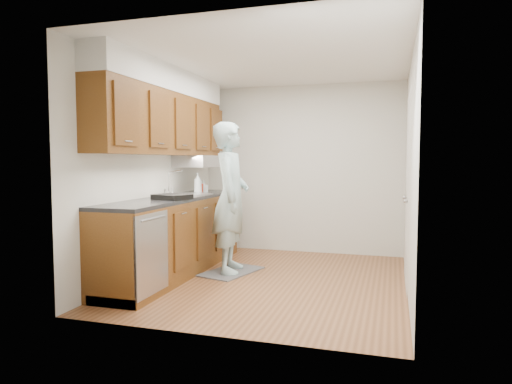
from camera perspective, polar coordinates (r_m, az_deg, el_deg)
floor at (r=5.37m, az=1.83°, el=-10.96°), size 3.50×3.50×0.00m
ceiling at (r=5.30m, az=1.89°, el=16.13°), size 3.50×3.50×0.00m
wall_left at (r=5.76m, az=-12.73°, el=2.55°), size 0.02×3.50×2.50m
wall_right at (r=5.01m, az=18.67°, el=2.24°), size 0.02×3.50×2.50m
wall_back at (r=6.89m, az=5.62°, el=2.85°), size 3.00×0.02×2.50m
counter at (r=5.68m, az=-9.98°, el=-5.13°), size 0.64×2.80×1.30m
upper_cabinets at (r=5.74m, az=-11.13°, el=9.56°), size 0.47×2.80×1.21m
closet_door at (r=5.32m, az=18.39°, el=-0.09°), size 0.02×1.22×2.05m
floor_mat at (r=5.74m, az=-3.12°, el=-9.90°), size 0.69×0.92×0.02m
person at (r=5.58m, az=-3.16°, el=0.59°), size 0.63×0.82×2.08m
soap_bottle_a at (r=6.09m, az=-7.28°, el=1.08°), size 0.12×0.12×0.28m
soap_bottle_b at (r=6.25m, az=-6.51°, el=0.65°), size 0.10×0.10×0.17m
soap_bottle_c at (r=6.37m, az=-6.95°, el=0.65°), size 0.17×0.17×0.15m
soda_can at (r=6.13m, az=-6.94°, el=0.42°), size 0.10×0.10×0.13m
dish_rack at (r=5.26m, az=-10.45°, el=-0.60°), size 0.45×0.41×0.06m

